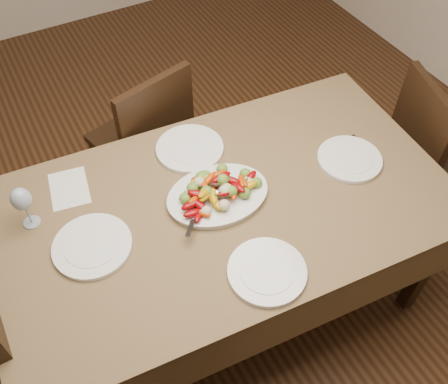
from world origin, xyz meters
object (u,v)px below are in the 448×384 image
serving_platter (218,196)px  plate_left (92,246)px  chair_right (441,159)px  chair_far (139,138)px  plate_right (350,159)px  plate_far (190,149)px  plate_near (267,272)px  wine_glass (24,206)px  dining_table (224,254)px

serving_platter → plate_left: (-0.52, 0.01, -0.00)m
chair_right → serving_platter: (-1.23, 0.11, 0.30)m
chair_far → plate_left: (-0.46, -0.76, 0.29)m
chair_right → plate_right: chair_right is taller
chair_far → plate_right: bearing=112.5°
plate_far → plate_near: 0.69m
plate_near → wine_glass: size_ratio=1.39×
plate_far → wine_glass: wine_glass is taller
wine_glass → plate_near: bearing=-42.8°
chair_far → plate_left: chair_far is taller
serving_platter → plate_near: size_ratio=1.42×
chair_far → plate_far: chair_far is taller
wine_glass → plate_far: bearing=5.2°
plate_left → chair_right: bearing=-3.9°
chair_far → plate_near: 1.20m
chair_right → plate_right: (-0.64, 0.02, 0.29)m
wine_glass → serving_platter: bearing=-18.9°
chair_right → serving_platter: size_ratio=2.35×
plate_near → wine_glass: 0.93m
dining_table → wine_glass: (-0.70, 0.27, 0.48)m
plate_right → wine_glass: bearing=165.9°
dining_table → plate_left: plate_left is taller
serving_platter → wine_glass: (-0.69, 0.23, 0.09)m
serving_platter → wine_glass: 0.73m
chair_far → wine_glass: wine_glass is taller
plate_right → plate_near: size_ratio=0.97×
plate_left → serving_platter: bearing=-1.4°
plate_left → wine_glass: size_ratio=1.44×
plate_left → plate_right: same height
dining_table → plate_near: (-0.02, -0.36, 0.39)m
dining_table → chair_right: size_ratio=1.94×
plate_left → plate_near: 0.65m
chair_right → plate_left: chair_right is taller
dining_table → plate_near: 0.53m
chair_far → plate_right: 1.12m
chair_right → serving_platter: chair_right is taller
chair_right → plate_left: (-1.75, 0.12, 0.29)m
serving_platter → plate_right: serving_platter is taller
serving_platter → wine_glass: size_ratio=1.97×
dining_table → chair_right: 1.23m
wine_glass → chair_far: bearing=40.5°
chair_far → plate_near: bearing=77.6°
plate_right → plate_near: (-0.61, -0.30, 0.00)m
serving_platter → wine_glass: wine_glass is taller
plate_left → wine_glass: 0.29m
chair_far → plate_far: 0.56m
plate_left → plate_right: bearing=-5.1°
dining_table → chair_far: (-0.07, 0.80, 0.10)m
plate_left → plate_near: same height
chair_right → plate_near: bearing=118.8°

